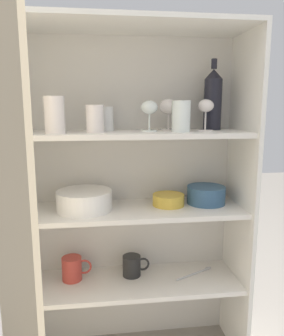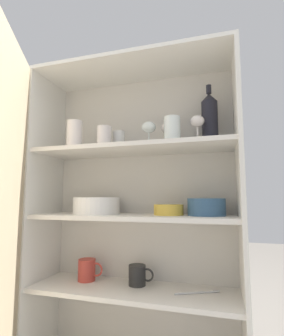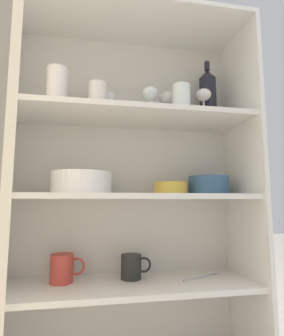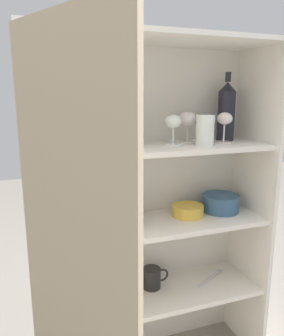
{
  "view_description": "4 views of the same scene",
  "coord_description": "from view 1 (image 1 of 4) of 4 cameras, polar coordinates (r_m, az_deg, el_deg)",
  "views": [
    {
      "loc": [
        -0.11,
        -1.17,
        1.11
      ],
      "look_at": [
        0.05,
        0.13,
        0.86
      ],
      "focal_mm": 35.0,
      "sensor_mm": 36.0,
      "label": 1
    },
    {
      "loc": [
        0.4,
        -1.03,
        0.77
      ],
      "look_at": [
        0.04,
        0.18,
        0.92
      ],
      "focal_mm": 28.0,
      "sensor_mm": 36.0,
      "label": 2
    },
    {
      "loc": [
        -0.13,
        -0.87,
        0.66
      ],
      "look_at": [
        0.04,
        0.13,
        0.79
      ],
      "focal_mm": 28.0,
      "sensor_mm": 36.0,
      "label": 3
    },
    {
      "loc": [
        -0.47,
        -1.05,
        1.2
      ],
      "look_at": [
        -0.04,
        0.18,
        0.92
      ],
      "focal_mm": 35.0,
      "sensor_mm": 36.0,
      "label": 4
    }
  ],
  "objects": [
    {
      "name": "tumbler_glass_0",
      "position": [
        1.36,
        -6.3,
        8.5
      ],
      "size": [
        0.06,
        0.06,
        0.1
      ],
      "color": "white",
      "rests_on": "shelf_board_upper"
    },
    {
      "name": "shelf_board_upper",
      "position": [
        1.32,
        -2.2,
        5.92
      ],
      "size": [
        0.94,
        0.28,
        0.02
      ],
      "primitive_type": "cube",
      "color": "silver"
    },
    {
      "name": "shelf_board_lower",
      "position": [
        1.52,
        -2.01,
        -19.37
      ],
      "size": [
        0.94,
        0.28,
        0.02
      ],
      "primitive_type": "cube",
      "color": "silver"
    },
    {
      "name": "tumbler_glass_2",
      "position": [
        1.26,
        -14.99,
        8.91
      ],
      "size": [
        0.08,
        0.08,
        0.14
      ],
      "color": "silver",
      "rests_on": "shelf_board_upper"
    },
    {
      "name": "serving_spoon",
      "position": [
        1.59,
        9.59,
        -17.5
      ],
      "size": [
        0.19,
        0.1,
        0.01
      ],
      "color": "silver",
      "rests_on": "shelf_board_lower"
    },
    {
      "name": "tumbler_glass_3",
      "position": [
        1.28,
        -8.17,
        8.47
      ],
      "size": [
        0.07,
        0.07,
        0.1
      ],
      "color": "silver",
      "rests_on": "shelf_board_upper"
    },
    {
      "name": "plate_stack_white",
      "position": [
        1.37,
        -9.98,
        -5.55
      ],
      "size": [
        0.23,
        0.23,
        0.08
      ],
      "color": "white",
      "rests_on": "shelf_board_middle"
    },
    {
      "name": "wine_bottle",
      "position": [
        1.45,
        12.23,
        11.61
      ],
      "size": [
        0.08,
        0.08,
        0.29
      ],
      "color": "black",
      "rests_on": "shelf_board_upper"
    },
    {
      "name": "shelf_board_middle",
      "position": [
        1.38,
        -2.1,
        -7.44
      ],
      "size": [
        0.94,
        0.28,
        0.02
      ],
      "primitive_type": "cube",
      "color": "silver"
    },
    {
      "name": "cupboard_back_panel",
      "position": [
        1.52,
        -2.62,
        -4.93
      ],
      "size": [
        0.98,
        0.02,
        1.4
      ],
      "primitive_type": "cube",
      "color": "silver",
      "rests_on": "ground_plane"
    },
    {
      "name": "tumbler_glass_1",
      "position": [
        1.31,
        6.83,
        8.92
      ],
      "size": [
        0.07,
        0.07,
        0.12
      ],
      "color": "white",
      "rests_on": "shelf_board_upper"
    },
    {
      "name": "cupboard_top_panel",
      "position": [
        1.35,
        -2.33,
        23.66
      ],
      "size": [
        0.98,
        0.32,
        0.02
      ],
      "primitive_type": "cube",
      "color": "white",
      "rests_on": "cupboard_side_left"
    },
    {
      "name": "cupboard_side_right",
      "position": [
        1.49,
        16.67,
        -5.65
      ],
      "size": [
        0.02,
        0.32,
        1.4
      ],
      "primitive_type": "cube",
      "color": "white",
      "rests_on": "ground_plane"
    },
    {
      "name": "cupboard_side_left",
      "position": [
        1.42,
        -21.97,
        -6.85
      ],
      "size": [
        0.02,
        0.32,
        1.4
      ],
      "primitive_type": "cube",
      "color": "white",
      "rests_on": "ground_plane"
    },
    {
      "name": "wine_glass_0",
      "position": [
        1.33,
        1.28,
        10.13
      ],
      "size": [
        0.07,
        0.07,
        0.12
      ],
      "color": "white",
      "rests_on": "shelf_board_upper"
    },
    {
      "name": "wine_glass_2",
      "position": [
        1.37,
        11.05,
        10.12
      ],
      "size": [
        0.07,
        0.07,
        0.13
      ],
      "color": "silver",
      "rests_on": "shelf_board_upper"
    },
    {
      "name": "coffee_mug_primary",
      "position": [
        1.53,
        -12.01,
        -16.75
      ],
      "size": [
        0.13,
        0.09,
        0.1
      ],
      "color": "#BC3D33",
      "rests_on": "shelf_board_lower"
    },
    {
      "name": "coffee_mug_extra_1",
      "position": [
        1.53,
        -1.71,
        -16.63
      ],
      "size": [
        0.12,
        0.08,
        0.09
      ],
      "color": "black",
      "rests_on": "shelf_board_lower"
    },
    {
      "name": "serving_bowl_small",
      "position": [
        1.42,
        4.63,
        -5.43
      ],
      "size": [
        0.14,
        0.14,
        0.05
      ],
      "color": "gold",
      "rests_on": "shelf_board_middle"
    },
    {
      "name": "wine_glass_1",
      "position": [
        1.39,
        4.68,
        10.34
      ],
      "size": [
        0.08,
        0.08,
        0.13
      ],
      "color": "silver",
      "rests_on": "shelf_board_upper"
    },
    {
      "name": "mixing_bowl_large",
      "position": [
        1.46,
        11.09,
        -4.5
      ],
      "size": [
        0.17,
        0.17,
        0.08
      ],
      "color": "#33567A",
      "rests_on": "shelf_board_middle"
    },
    {
      "name": "cupboard_door",
      "position": [
        1.05,
        -21.62,
        -12.98
      ],
      "size": [
        0.24,
        0.44,
        1.4
      ],
      "color": "tan",
      "rests_on": "ground_plane"
    }
  ]
}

